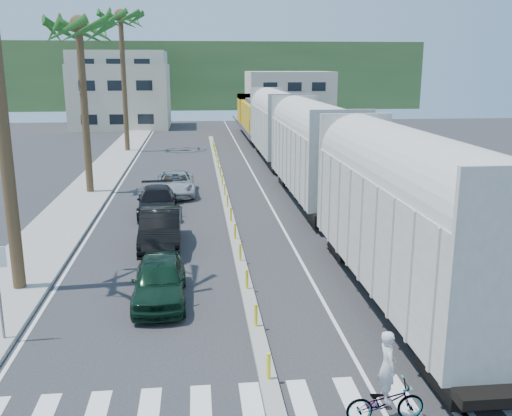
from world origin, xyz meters
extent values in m
plane|color=#28282B|center=(0.00, 0.00, 0.00)|extent=(140.00, 140.00, 0.00)
cube|color=gray|center=(-8.50, 25.00, 0.07)|extent=(3.00, 90.00, 0.15)
cube|color=black|center=(4.28, 28.00, 0.03)|extent=(0.12, 100.00, 0.06)
cube|color=black|center=(5.72, 28.00, 0.03)|extent=(0.12, 100.00, 0.06)
cube|color=gray|center=(0.00, 20.00, 0.07)|extent=(0.45, 60.00, 0.15)
cylinder|color=yellow|center=(0.00, -1.00, 0.50)|extent=(0.10, 0.10, 0.70)
cylinder|color=yellow|center=(0.00, 2.00, 0.50)|extent=(0.10, 0.10, 0.70)
cylinder|color=yellow|center=(0.00, 5.00, 0.50)|extent=(0.10, 0.10, 0.70)
cylinder|color=yellow|center=(0.00, 8.00, 0.50)|extent=(0.10, 0.10, 0.70)
cylinder|color=yellow|center=(0.00, 11.00, 0.50)|extent=(0.10, 0.10, 0.70)
cylinder|color=yellow|center=(0.00, 14.00, 0.50)|extent=(0.10, 0.10, 0.70)
cylinder|color=yellow|center=(0.00, 17.00, 0.50)|extent=(0.10, 0.10, 0.70)
cylinder|color=yellow|center=(0.00, 20.00, 0.50)|extent=(0.10, 0.10, 0.70)
cylinder|color=yellow|center=(0.00, 23.00, 0.50)|extent=(0.10, 0.10, 0.70)
cylinder|color=yellow|center=(0.00, 26.00, 0.50)|extent=(0.10, 0.10, 0.70)
cylinder|color=yellow|center=(0.00, 29.00, 0.50)|extent=(0.10, 0.10, 0.70)
cylinder|color=yellow|center=(0.00, 32.00, 0.50)|extent=(0.10, 0.10, 0.70)
cylinder|color=yellow|center=(0.00, 35.00, 0.50)|extent=(0.10, 0.10, 0.70)
cylinder|color=yellow|center=(0.00, 38.00, 0.50)|extent=(0.10, 0.10, 0.70)
cylinder|color=yellow|center=(0.00, 41.00, 0.50)|extent=(0.10, 0.10, 0.70)
cube|color=silver|center=(0.00, -2.00, 0.01)|extent=(14.00, 2.20, 0.01)
cube|color=silver|center=(-6.80, 25.00, 0.00)|extent=(0.12, 90.00, 0.01)
cube|color=silver|center=(2.50, 25.00, 0.00)|extent=(0.12, 90.00, 0.01)
cube|color=#AEAB9F|center=(5.00, 3.24, 2.70)|extent=(3.00, 12.88, 3.40)
cylinder|color=#AEAB9F|center=(5.00, 3.24, 4.40)|extent=(2.90, 12.58, 2.90)
cube|color=black|center=(5.00, 3.24, 0.50)|extent=(2.60, 12.88, 1.00)
cube|color=#AEAB9F|center=(5.00, 18.24, 2.70)|extent=(3.00, 12.88, 3.40)
cylinder|color=#AEAB9F|center=(5.00, 18.24, 4.40)|extent=(2.90, 12.58, 2.90)
cube|color=black|center=(5.00, 18.24, 0.50)|extent=(2.60, 12.88, 1.00)
cube|color=#AEAB9F|center=(5.00, 33.24, 2.70)|extent=(3.00, 12.88, 3.40)
cylinder|color=#AEAB9F|center=(5.00, 33.24, 4.40)|extent=(2.90, 12.58, 2.90)
cube|color=black|center=(5.00, 33.24, 0.50)|extent=(2.60, 12.88, 1.00)
cube|color=#4C4C4F|center=(5.00, 49.24, 1.05)|extent=(3.00, 17.00, 0.50)
cube|color=orange|center=(5.00, 48.24, 2.60)|extent=(2.70, 12.24, 2.60)
cube|color=orange|center=(5.00, 55.02, 2.90)|extent=(3.00, 3.74, 3.20)
cube|color=black|center=(5.00, 49.24, 0.45)|extent=(2.60, 13.60, 0.90)
cylinder|color=brown|center=(-8.00, 6.00, 5.50)|extent=(0.44, 0.44, 11.00)
cylinder|color=brown|center=(-8.30, 22.00, 5.00)|extent=(0.44, 0.44, 10.00)
sphere|color=#1C5A1D|center=(-8.30, 22.00, 10.15)|extent=(3.20, 3.20, 3.20)
cylinder|color=brown|center=(-8.00, 40.00, 6.00)|extent=(0.44, 0.44, 12.00)
sphere|color=#1C5A1D|center=(-8.00, 40.00, 12.15)|extent=(3.20, 3.20, 3.20)
cube|color=#C2B89A|center=(-11.00, 62.00, 4.00)|extent=(12.00, 10.00, 8.00)
cube|color=#C2B89A|center=(-13.00, 78.00, 5.00)|extent=(14.00, 12.00, 10.00)
cube|color=#C2B89A|center=(12.00, 70.00, 3.50)|extent=(12.00, 10.00, 7.00)
cube|color=#385628|center=(0.00, 100.00, 6.00)|extent=(80.00, 20.00, 12.00)
imported|color=black|center=(-3.00, 4.58, 0.74)|extent=(1.92, 4.43, 1.49)
imported|color=black|center=(-3.30, 10.61, 0.82)|extent=(1.91, 5.02, 1.63)
imported|color=black|center=(-3.80, 16.23, 0.74)|extent=(2.60, 5.29, 1.47)
imported|color=#B5B8BB|center=(-2.98, 21.22, 0.70)|extent=(2.65, 5.18, 1.40)
imported|color=#9EA0A5|center=(2.40, -2.78, 0.47)|extent=(0.72, 1.83, 0.94)
imported|color=silver|center=(2.40, -2.78, 1.37)|extent=(0.62, 0.42, 1.64)
camera|label=1|loc=(-1.66, -13.70, 7.76)|focal=40.00mm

